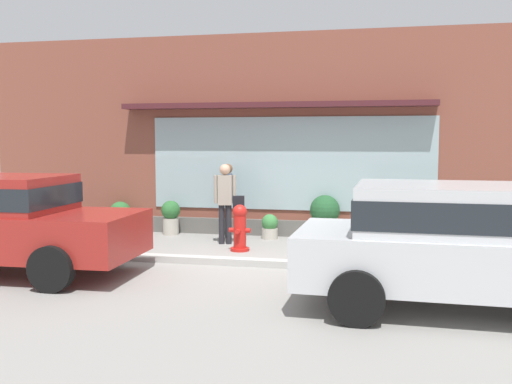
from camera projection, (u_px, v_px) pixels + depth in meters
name	position (u px, v px, depth m)	size (l,w,h in m)	color
ground_plane	(244.00, 263.00, 10.26)	(60.00, 60.00, 0.00)	gray
curb_strip	(241.00, 262.00, 10.06)	(14.00, 0.24, 0.12)	#B2B2AD
storefront	(277.00, 137.00, 13.15)	(14.00, 0.81, 4.53)	brown
fire_hydrant	(240.00, 227.00, 11.32)	(0.43, 0.40, 0.91)	red
pedestrian_with_handbag	(226.00, 198.00, 12.03)	(0.64, 0.26, 1.66)	#232328
pedestrian_passerby	(228.00, 195.00, 12.85)	(0.27, 0.45, 1.64)	#232328
parked_car_silver	(462.00, 239.00, 7.34)	(4.37, 2.17, 1.61)	silver
potted_plant_near_hydrant	(270.00, 226.00, 12.72)	(0.36, 0.36, 0.54)	#B7B2A3
potted_plant_window_right	(478.00, 229.00, 11.56)	(0.50, 0.50, 0.74)	#33473D
potted_plant_window_left	(120.00, 216.00, 13.68)	(0.51, 0.51, 0.71)	#33473D
potted_plant_doorstep	(402.00, 230.00, 12.03)	(0.33, 0.33, 0.60)	#9E6042
potted_plant_low_front	(74.00, 213.00, 13.42)	(0.52, 0.52, 1.01)	#33473D
potted_plant_window_center	(325.00, 214.00, 12.65)	(0.65, 0.65, 0.97)	#9E6042
potted_plant_by_entrance	(171.00, 216.00, 13.23)	(0.43, 0.43, 0.78)	#B7B2A3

